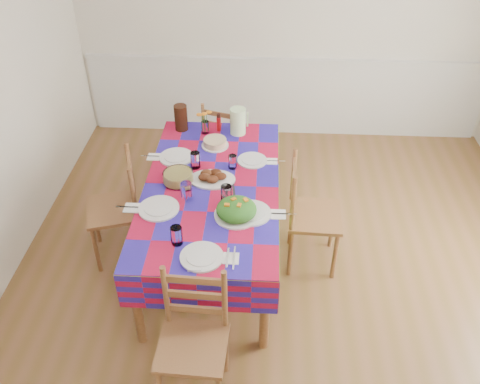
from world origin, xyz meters
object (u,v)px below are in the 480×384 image
meat_platter (212,177)px  chair_left (118,208)px  chair_far (224,139)px  tea_pitcher (181,118)px  dining_table (212,194)px  chair_near (193,341)px  green_pitcher (238,121)px  chair_right (309,215)px

meat_platter → chair_left: (-0.78, -0.05, -0.31)m
chair_far → chair_left: size_ratio=0.87×
tea_pitcher → dining_table: bearing=-67.0°
chair_far → chair_left: chair_left is taller
chair_far → chair_near: bearing=108.5°
green_pitcher → chair_near: green_pitcher is taller
meat_platter → chair_right: 0.83m
chair_far → chair_right: bearing=140.7°
green_pitcher → chair_left: size_ratio=0.25×
green_pitcher → chair_left: (-0.94, -0.78, -0.40)m
meat_platter → chair_right: size_ratio=0.37×
dining_table → chair_left: 0.80m
dining_table → tea_pitcher: tea_pitcher is taller
dining_table → chair_far: (-0.01, 1.23, -0.26)m
dining_table → meat_platter: meat_platter is taller
chair_near → chair_far: 2.46m
dining_table → meat_platter: 0.13m
chair_right → tea_pitcher: bearing=55.7°
green_pitcher → tea_pitcher: size_ratio=1.01×
chair_near → chair_far: (-0.01, 2.46, -0.05)m
tea_pitcher → chair_near: (0.36, -2.06, -0.41)m
dining_table → chair_left: (-0.78, 0.01, -0.19)m
dining_table → chair_left: bearing=179.0°
chair_near → chair_far: chair_near is taller
tea_pitcher → chair_right: bearing=-36.4°
green_pitcher → chair_left: green_pitcher is taller
green_pitcher → chair_far: 0.66m
meat_platter → chair_far: bearing=90.5°
green_pitcher → dining_table: bearing=-101.3°
chair_right → dining_table: bearing=92.2°
green_pitcher → chair_far: (-0.17, 0.44, -0.46)m
dining_table → chair_left: size_ratio=2.00×
meat_platter → chair_left: chair_left is taller
meat_platter → green_pitcher: 0.76m
dining_table → chair_near: (0.00, -1.23, -0.20)m
meat_platter → green_pitcher: green_pitcher is taller
chair_near → chair_right: size_ratio=0.96×
meat_platter → green_pitcher: (0.16, 0.73, 0.09)m
chair_left → tea_pitcher: bearing=136.1°
chair_left → dining_table: bearing=72.3°
tea_pitcher → chair_right: size_ratio=0.24×
meat_platter → chair_far: 1.23m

